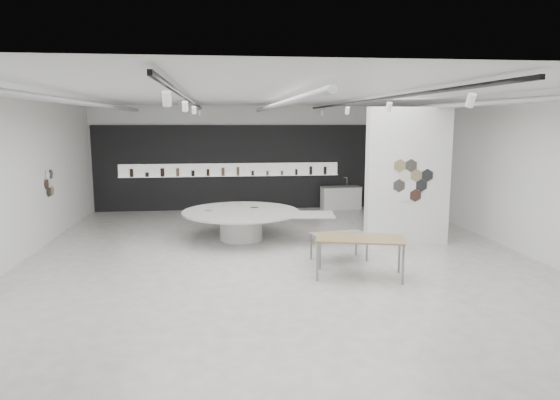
{
  "coord_description": "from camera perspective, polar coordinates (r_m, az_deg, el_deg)",
  "views": [
    {
      "loc": [
        -1.35,
        -11.46,
        3.24
      ],
      "look_at": [
        0.16,
        1.2,
        1.22
      ],
      "focal_mm": 32.0,
      "sensor_mm": 36.0,
      "label": 1
    }
  ],
  "objects": [
    {
      "name": "room",
      "position": [
        11.58,
        -0.55,
        3.21
      ],
      "size": [
        12.02,
        14.02,
        3.82
      ],
      "color": "beige",
      "rests_on": "ground"
    },
    {
      "name": "sample_table_stone",
      "position": [
        11.78,
        6.77,
        -4.09
      ],
      "size": [
        1.35,
        0.86,
        0.64
      ],
      "rotation": [
        0.0,
        0.0,
        0.19
      ],
      "color": "gray",
      "rests_on": "ground"
    },
    {
      "name": "back_wall_display",
      "position": [
        18.51,
        -2.84,
        3.73
      ],
      "size": [
        11.8,
        0.27,
        3.1
      ],
      "color": "black",
      "rests_on": "ground"
    },
    {
      "name": "kitchen_counter",
      "position": [
        18.72,
        6.96,
        0.27
      ],
      "size": [
        1.52,
        0.68,
        1.17
      ],
      "rotation": [
        0.0,
        0.0,
        0.07
      ],
      "color": "white",
      "rests_on": "ground"
    },
    {
      "name": "display_island",
      "position": [
        13.74,
        -4.21,
        -2.4
      ],
      "size": [
        4.25,
        3.53,
        0.82
      ],
      "rotation": [
        0.0,
        0.0,
        -0.11
      ],
      "color": "white",
      "rests_on": "ground"
    },
    {
      "name": "partition_column",
      "position": [
        13.44,
        14.41,
        2.56
      ],
      "size": [
        2.2,
        0.38,
        3.6
      ],
      "color": "white",
      "rests_on": "ground"
    },
    {
      "name": "sample_table_wood",
      "position": [
        10.56,
        9.12,
        -4.59
      ],
      "size": [
        1.97,
        1.33,
        0.84
      ],
      "rotation": [
        0.0,
        0.0,
        -0.26
      ],
      "color": "olive",
      "rests_on": "ground"
    }
  ]
}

